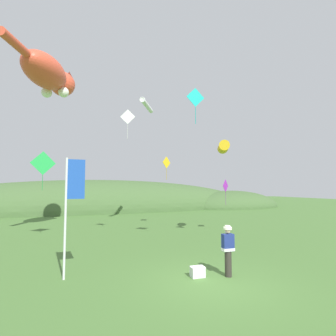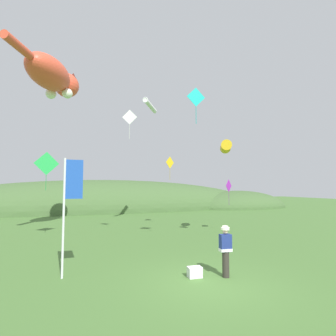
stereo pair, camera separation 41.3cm
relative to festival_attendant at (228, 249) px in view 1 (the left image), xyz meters
The scene contains 14 objects.
ground_plane 1.31m from the festival_attendant, 157.01° to the right, with size 120.00×120.00×0.00m, color #477033.
distant_hill_ridge 28.13m from the festival_attendant, 86.07° to the left, with size 51.65×13.05×8.15m.
festival_attendant is the anchor object (origin of this frame).
kite_spool 1.39m from the festival_attendant, 141.65° to the left, with size 0.14×0.23×0.23m.
picnic_cooler 1.34m from the festival_attendant, 161.03° to the left, with size 0.51×0.36×0.36m.
festival_banner_pole 5.83m from the festival_attendant, 160.79° to the left, with size 0.66×0.08×4.18m.
kite_giant_cat 15.63m from the festival_attendant, 121.92° to the left, with size 3.84×7.18×2.32m.
kite_fish_windsock 8.92m from the festival_attendant, 57.05° to the left, with size 1.80×2.45×0.75m.
kite_tube_streamer 15.05m from the festival_attendant, 86.64° to the left, with size 1.94×2.89×0.44m.
kite_diamond_violet 9.62m from the festival_attendant, 56.08° to the left, with size 0.76×0.50×1.79m.
kite_diamond_white 10.05m from the festival_attendant, 104.59° to the left, with size 0.85×0.36×1.81m.
kite_diamond_green 11.72m from the festival_attendant, 126.41° to the left, with size 1.38×0.30×2.30m.
kite_diamond_gold 12.13m from the festival_attendant, 79.50° to the left, with size 0.84×0.49×1.86m.
kite_diamond_teal 7.80m from the festival_attendant, 78.88° to the left, with size 1.00×0.09×1.90m.
Camera 1 is at (-4.67, -7.64, 3.16)m, focal length 28.00 mm.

